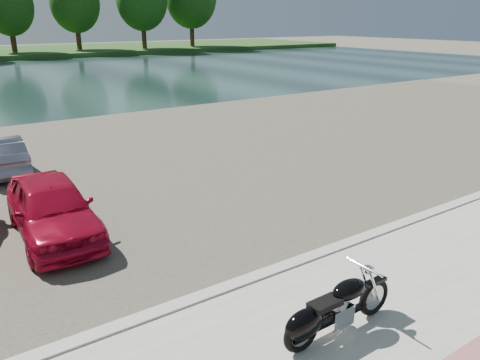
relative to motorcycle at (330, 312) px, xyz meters
name	(u,v)px	position (x,y,z in m)	size (l,w,h in m)	color
ground	(353,321)	(0.73, 0.13, -0.56)	(200.00, 200.00, 0.00)	#595447
promenade	(402,351)	(0.73, -0.87, -0.51)	(60.00, 6.00, 0.10)	#A4A09A
kerb	(281,269)	(0.73, 2.13, -0.49)	(60.00, 0.30, 0.14)	#A4A09A
parking_lot	(122,164)	(0.73, 11.13, -0.54)	(60.00, 18.00, 0.04)	#423D35
motorcycle	(330,312)	(0.00, 0.00, 0.00)	(2.33, 0.75, 1.05)	black
car_4	(52,208)	(-2.68, 6.43, 0.19)	(1.68, 4.17, 1.42)	#AC0B2A
car_9	(1,155)	(-2.90, 12.47, 0.09)	(1.29, 3.69, 1.22)	slate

